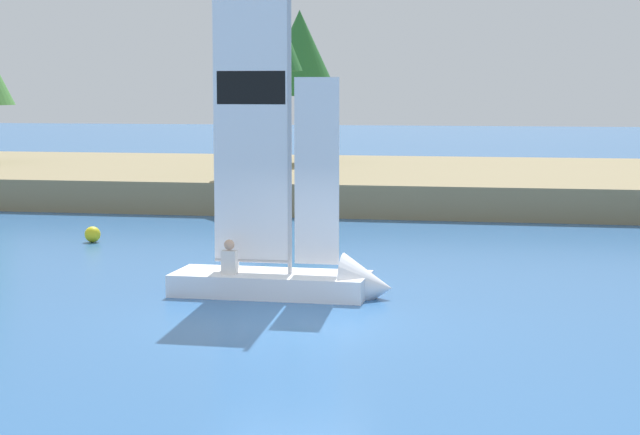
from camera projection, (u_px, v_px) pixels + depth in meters
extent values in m
plane|color=#2D609E|center=(289.00, 323.00, 18.90)|extent=(200.00, 200.00, 0.00)
cube|color=#897A56|center=(421.00, 183.00, 40.84)|extent=(80.00, 14.88, 1.03)
cylinder|color=brown|center=(300.00, 129.00, 44.08)|extent=(0.36, 0.36, 2.62)
cone|color=#286B2D|center=(300.00, 53.00, 43.74)|extent=(3.07, 3.07, 3.33)
cylinder|color=brown|center=(264.00, 124.00, 37.32)|extent=(0.32, 0.32, 3.48)
cone|color=#286B2D|center=(264.00, 22.00, 36.93)|extent=(2.58, 2.58, 3.23)
cube|color=white|center=(271.00, 284.00, 21.47)|extent=(3.78, 1.50, 0.43)
cone|color=white|center=(367.00, 287.00, 21.09)|extent=(0.96, 1.30, 1.29)
cylinder|color=#B7B7BC|center=(289.00, 123.00, 21.04)|extent=(0.08, 0.08, 5.74)
cube|color=white|center=(251.00, 123.00, 21.19)|extent=(1.49, 0.06, 5.22)
cube|color=black|center=(251.00, 88.00, 21.12)|extent=(1.34, 0.06, 0.63)
cube|color=white|center=(317.00, 171.00, 21.03)|extent=(0.86, 0.05, 3.52)
cylinder|color=#B7B7BC|center=(252.00, 261.00, 21.50)|extent=(1.49, 0.09, 0.06)
cube|color=silver|center=(229.00, 262.00, 21.26)|extent=(0.28, 0.21, 0.46)
sphere|color=tan|center=(229.00, 245.00, 21.23)|extent=(0.20, 0.20, 0.20)
cube|color=silver|center=(231.00, 257.00, 21.91)|extent=(0.28, 0.21, 0.45)
sphere|color=tan|center=(231.00, 240.00, 21.87)|extent=(0.20, 0.20, 0.20)
sphere|color=yellow|center=(93.00, 234.00, 28.77)|extent=(0.41, 0.41, 0.41)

